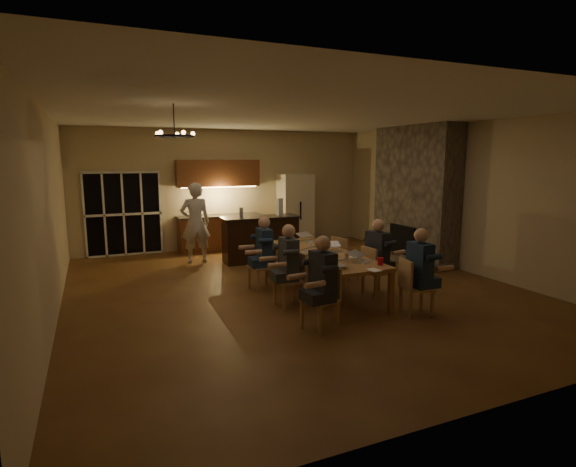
{
  "coord_description": "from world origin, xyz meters",
  "views": [
    {
      "loc": [
        -3.39,
        -7.43,
        2.44
      ],
      "look_at": [
        -0.01,
        0.3,
        1.02
      ],
      "focal_mm": 28.0,
      "sensor_mm": 36.0,
      "label": 1
    }
  ],
  "objects_px": {
    "laptop_d": "(333,246)",
    "plate_near": "(356,257)",
    "refrigerator": "(295,209)",
    "laptop_e": "(286,237)",
    "bar_island": "(260,239)",
    "bar_bottle": "(241,213)",
    "bar_blender": "(279,207)",
    "can_silver": "(346,258)",
    "can_cola": "(282,237)",
    "chair_left_near": "(320,299)",
    "laptop_c": "(308,247)",
    "chair_left_far": "(262,266)",
    "mug_front": "(329,255)",
    "chandelier": "(175,136)",
    "chair_right_far": "(346,258)",
    "mug_mid": "(310,244)",
    "chair_left_mid": "(289,280)",
    "redcup_near": "(380,261)",
    "standing_person": "(195,223)",
    "plate_far": "(323,243)",
    "chair_right_mid": "(378,271)",
    "laptop_a": "(336,260)",
    "plate_left": "(328,265)",
    "redcup_mid": "(291,247)",
    "person_left_far": "(265,253)",
    "laptop_b": "(362,255)",
    "person_right_mid": "(377,257)",
    "laptop_f": "(308,236)",
    "chair_right_near": "(417,287)",
    "dining_table": "(321,273)",
    "person_left_near": "(322,284)",
    "person_left_mid": "(289,266)",
    "person_right_near": "(419,272)"
  },
  "relations": [
    {
      "from": "chair_left_mid",
      "to": "person_left_far",
      "type": "distance_m",
      "value": 1.1
    },
    {
      "from": "laptop_d",
      "to": "laptop_e",
      "type": "bearing_deg",
      "value": 123.63
    },
    {
      "from": "standing_person",
      "to": "can_silver",
      "type": "distance_m",
      "value": 4.42
    },
    {
      "from": "chair_left_far",
      "to": "chair_right_mid",
      "type": "height_order",
      "value": "same"
    },
    {
      "from": "plate_near",
      "to": "bar_bottle",
      "type": "distance_m",
      "value": 3.6
    },
    {
      "from": "person_left_far",
      "to": "chandelier",
      "type": "distance_m",
      "value": 2.91
    },
    {
      "from": "person_right_mid",
      "to": "laptop_d",
      "type": "xyz_separation_m",
      "value": [
        -0.64,
        0.48,
        0.17
      ]
    },
    {
      "from": "laptop_d",
      "to": "plate_near",
      "type": "relative_size",
      "value": 1.41
    },
    {
      "from": "standing_person",
      "to": "mug_mid",
      "type": "relative_size",
      "value": 18.94
    },
    {
      "from": "chair_right_far",
      "to": "person_right_near",
      "type": "xyz_separation_m",
      "value": [
        -0.03,
        -2.25,
        0.24
      ]
    },
    {
      "from": "chair_left_near",
      "to": "laptop_c",
      "type": "distance_m",
      "value": 1.77
    },
    {
      "from": "refrigerator",
      "to": "laptop_e",
      "type": "distance_m",
      "value": 3.84
    },
    {
      "from": "plate_far",
      "to": "redcup_mid",
      "type": "bearing_deg",
      "value": -157.56
    },
    {
      "from": "chair_right_mid",
      "to": "redcup_mid",
      "type": "relative_size",
      "value": 7.42
    },
    {
      "from": "bar_island",
      "to": "bar_bottle",
      "type": "distance_m",
      "value": 0.82
    },
    {
      "from": "chandelier",
      "to": "laptop_f",
      "type": "height_order",
      "value": "chandelier"
    },
    {
      "from": "laptop_f",
      "to": "chair_right_mid",
      "type": "bearing_deg",
      "value": -90.54
    },
    {
      "from": "can_silver",
      "to": "can_cola",
      "type": "distance_m",
      "value": 2.25
    },
    {
      "from": "chair_right_near",
      "to": "laptop_a",
      "type": "relative_size",
      "value": 2.78
    },
    {
      "from": "mug_front",
      "to": "chandelier",
      "type": "bearing_deg",
      "value": 179.73
    },
    {
      "from": "refrigerator",
      "to": "laptop_b",
      "type": "xyz_separation_m",
      "value": [
        -1.27,
        -5.45,
        -0.14
      ]
    },
    {
      "from": "chandelier",
      "to": "mug_mid",
      "type": "bearing_deg",
      "value": 20.55
    },
    {
      "from": "can_cola",
      "to": "bar_blender",
      "type": "height_order",
      "value": "bar_blender"
    },
    {
      "from": "standing_person",
      "to": "laptop_a",
      "type": "relative_size",
      "value": 5.92
    },
    {
      "from": "bar_blender",
      "to": "laptop_f",
      "type": "bearing_deg",
      "value": -108.24
    },
    {
      "from": "person_right_near",
      "to": "plate_near",
      "type": "relative_size",
      "value": 6.1
    },
    {
      "from": "laptop_e",
      "to": "bar_blender",
      "type": "height_order",
      "value": "bar_blender"
    },
    {
      "from": "mug_front",
      "to": "can_silver",
      "type": "bearing_deg",
      "value": -61.02
    },
    {
      "from": "chair_right_far",
      "to": "plate_near",
      "type": "distance_m",
      "value": 1.37
    },
    {
      "from": "chair_left_mid",
      "to": "redcup_near",
      "type": "distance_m",
      "value": 1.52
    },
    {
      "from": "dining_table",
      "to": "chair_right_mid",
      "type": "relative_size",
      "value": 3.39
    },
    {
      "from": "person_right_mid",
      "to": "plate_far",
      "type": "bearing_deg",
      "value": 7.04
    },
    {
      "from": "redcup_mid",
      "to": "can_silver",
      "type": "relative_size",
      "value": 1.0
    },
    {
      "from": "person_left_far",
      "to": "laptop_b",
      "type": "distance_m",
      "value": 1.93
    },
    {
      "from": "person_left_near",
      "to": "person_left_mid",
      "type": "height_order",
      "value": "same"
    },
    {
      "from": "plate_far",
      "to": "chair_right_mid",
      "type": "bearing_deg",
      "value": -71.86
    },
    {
      "from": "laptop_e",
      "to": "laptop_f",
      "type": "height_order",
      "value": "same"
    },
    {
      "from": "bar_bottle",
      "to": "chair_right_mid",
      "type": "bearing_deg",
      "value": -66.15
    },
    {
      "from": "person_right_near",
      "to": "bar_blender",
      "type": "distance_m",
      "value": 4.63
    },
    {
      "from": "chair_left_mid",
      "to": "plate_left",
      "type": "relative_size",
      "value": 3.63
    },
    {
      "from": "chair_left_far",
      "to": "chair_right_mid",
      "type": "relative_size",
      "value": 1.0
    },
    {
      "from": "chair_right_far",
      "to": "mug_mid",
      "type": "relative_size",
      "value": 8.9
    },
    {
      "from": "chandelier",
      "to": "standing_person",
      "type": "bearing_deg",
      "value": 74.59
    },
    {
      "from": "chair_left_mid",
      "to": "person_right_mid",
      "type": "distance_m",
      "value": 1.72
    },
    {
      "from": "laptop_a",
      "to": "redcup_mid",
      "type": "height_order",
      "value": "laptop_a"
    },
    {
      "from": "laptop_a",
      "to": "plate_left",
      "type": "relative_size",
      "value": 1.31
    },
    {
      "from": "redcup_near",
      "to": "plate_near",
      "type": "bearing_deg",
      "value": 98.12
    },
    {
      "from": "chair_left_far",
      "to": "mug_front",
      "type": "distance_m",
      "value": 1.42
    },
    {
      "from": "can_silver",
      "to": "bar_blender",
      "type": "distance_m",
      "value": 3.73
    },
    {
      "from": "plate_left",
      "to": "chair_left_far",
      "type": "bearing_deg",
      "value": 109.4
    }
  ]
}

